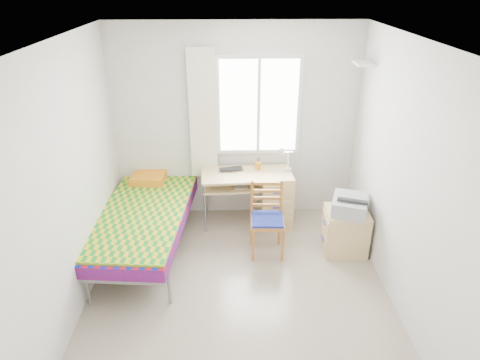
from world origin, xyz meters
name	(u,v)px	position (x,y,z in m)	size (l,w,h in m)	color
floor	(239,291)	(0.00, 0.00, 0.00)	(3.50, 3.50, 0.00)	#BCAD93
ceiling	(238,41)	(0.00, 0.00, 2.60)	(3.50, 3.50, 0.00)	white
wall_back	(235,124)	(0.00, 1.75, 1.30)	(3.20, 3.20, 0.00)	silver
wall_left	(68,186)	(-1.60, 0.00, 1.30)	(3.50, 3.50, 0.00)	silver
wall_right	(405,182)	(1.60, 0.00, 1.30)	(3.50, 3.50, 0.00)	silver
window	(259,106)	(0.30, 1.73, 1.55)	(1.10, 0.04, 1.30)	white
curtain	(203,115)	(-0.42, 1.68, 1.45)	(0.35, 0.05, 1.70)	#F2E5C8
floating_shelf	(363,63)	(1.49, 1.40, 2.15)	(0.20, 0.32, 0.03)	white
bed	(144,214)	(-1.13, 0.89, 0.46)	(1.20, 2.26, 0.94)	gray
desk	(270,196)	(0.45, 1.42, 0.40)	(1.21, 0.61, 0.74)	#DAB172
chair	(268,214)	(0.36, 0.76, 0.51)	(0.40, 0.40, 0.90)	#AE6B21
cabinet	(345,231)	(1.31, 0.74, 0.28)	(0.53, 0.47, 0.55)	tan
printer	(349,205)	(1.32, 0.72, 0.65)	(0.51, 0.55, 0.19)	#A7ABAF
laptop	(232,171)	(-0.06, 1.49, 0.75)	(0.31, 0.20, 0.02)	black
pen_cup	(258,166)	(0.30, 1.56, 0.79)	(0.08, 0.08, 0.10)	orange
task_lamp	(285,157)	(0.63, 1.40, 0.98)	(0.22, 0.31, 0.38)	white
book	(235,185)	(-0.01, 1.40, 0.59)	(0.17, 0.24, 0.02)	gray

